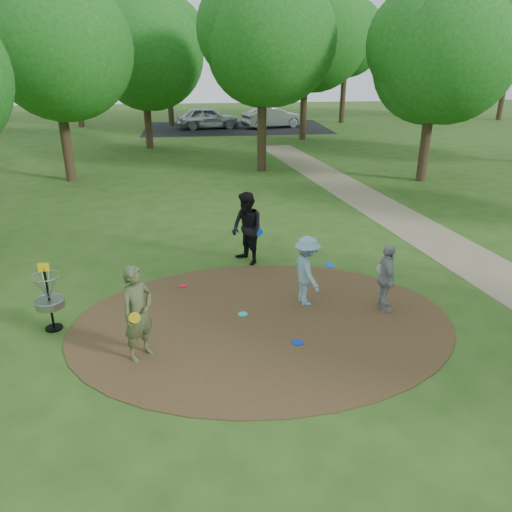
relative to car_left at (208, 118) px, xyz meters
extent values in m
plane|color=#2D5119|center=(0.16, -29.83, -0.81)|extent=(100.00, 100.00, 0.00)
cylinder|color=#47301C|center=(0.16, -29.83, -0.80)|extent=(8.40, 8.40, 0.02)
cube|color=#8C7A5B|center=(6.66, -27.83, -0.80)|extent=(7.55, 39.89, 0.01)
cube|color=black|center=(2.16, 0.17, -0.81)|extent=(14.00, 8.00, 0.01)
imported|color=#4A5531|center=(-2.36, -30.83, 0.16)|extent=(0.82, 0.83, 1.93)
cylinder|color=yellow|center=(-2.39, -31.10, 0.21)|extent=(0.22, 0.05, 0.22)
imported|color=#7EA8BC|center=(1.30, -29.04, 0.03)|extent=(0.82, 1.18, 1.67)
cylinder|color=blue|center=(1.82, -29.08, 0.17)|extent=(0.30, 0.30, 0.08)
imported|color=black|center=(0.18, -26.43, 0.20)|extent=(1.15, 1.23, 2.03)
cylinder|color=blue|center=(0.52, -26.45, 0.09)|extent=(0.23, 0.11, 0.22)
imported|color=#99999B|center=(3.00, -29.59, 0.00)|extent=(0.47, 0.98, 1.61)
cylinder|color=silver|center=(2.87, -29.54, 0.22)|extent=(0.23, 0.13, 0.22)
cylinder|color=#19CFC0|center=(-0.24, -29.44, -0.78)|extent=(0.22, 0.22, 0.02)
cylinder|color=#0C30D8|center=(0.76, -30.76, -0.78)|extent=(0.22, 0.22, 0.02)
cylinder|color=red|center=(-1.60, -27.79, -0.78)|extent=(0.22, 0.22, 0.02)
imported|color=#B7B9BF|center=(0.00, 0.00, 0.00)|extent=(4.95, 2.48, 1.62)
imported|color=#929499|center=(5.02, -0.18, -0.03)|extent=(5.03, 2.92, 1.57)
cylinder|color=black|center=(-4.34, -29.53, -0.13)|extent=(0.05, 0.05, 1.35)
cylinder|color=black|center=(-4.34, -29.53, -0.79)|extent=(0.36, 0.36, 0.04)
cylinder|color=gray|center=(-4.34, -29.53, -0.19)|extent=(0.60, 0.60, 0.16)
torus|color=gray|center=(-4.34, -29.53, -0.11)|extent=(0.63, 0.63, 0.03)
torus|color=gray|center=(-4.34, -29.53, 0.44)|extent=(0.58, 0.58, 0.02)
cube|color=yellow|center=(-4.34, -29.53, 0.64)|extent=(0.22, 0.02, 0.18)
cylinder|color=#332316|center=(-6.84, -15.83, 1.09)|extent=(0.44, 0.44, 3.80)
sphere|color=#1A5416|center=(-6.84, -15.83, 4.62)|extent=(5.94, 5.94, 5.94)
cylinder|color=#332316|center=(2.16, -14.83, 1.28)|extent=(0.44, 0.44, 4.18)
sphere|color=#1A5416|center=(2.16, -14.83, 4.97)|extent=(5.83, 5.83, 5.83)
cylinder|color=#332316|center=(9.16, -17.83, 1.00)|extent=(0.44, 0.44, 3.61)
sphere|color=#1A5416|center=(9.16, -17.83, 4.33)|extent=(5.55, 5.55, 5.55)
cylinder|color=#332316|center=(-3.84, -7.83, 0.90)|extent=(0.44, 0.44, 3.42)
sphere|color=#1A5416|center=(-3.84, -7.83, 4.31)|extent=(6.18, 6.18, 6.18)
cylinder|color=#332316|center=(6.16, -5.83, 1.38)|extent=(0.44, 0.44, 4.37)
sphere|color=#1A5416|center=(6.16, -5.83, 5.47)|extent=(6.94, 6.94, 6.94)
camera|label=1|loc=(-1.17, -39.33, 4.74)|focal=35.00mm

